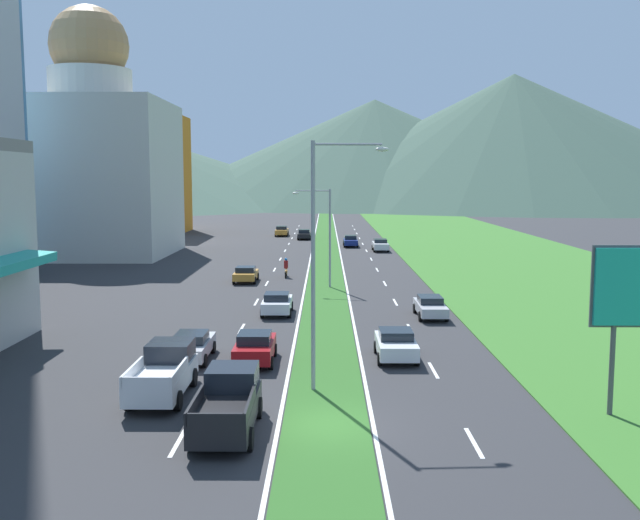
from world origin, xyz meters
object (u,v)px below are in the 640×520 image
(car_8, at_px, (246,274))
(motorcycle_rider, at_px, (286,269))
(street_lamp_near, at_px, (321,250))
(car_4, at_px, (282,231))
(pickup_truck_0, at_px, (164,372))
(pickup_truck_1, at_px, (228,403))
(car_6, at_px, (255,347))
(car_5, at_px, (277,303))
(car_9, at_px, (304,234))
(car_1, at_px, (396,344))
(car_2, at_px, (192,346))
(car_0, at_px, (430,306))
(street_lamp_mid, at_px, (325,230))
(car_7, at_px, (380,245))
(car_3, at_px, (350,241))

(car_8, distance_m, motorcycle_rider, 4.51)
(street_lamp_near, relative_size, car_8, 2.64)
(car_4, xyz_separation_m, pickup_truck_0, (0.15, -81.60, 0.20))
(pickup_truck_0, distance_m, pickup_truck_1, 5.20)
(pickup_truck_0, bearing_deg, car_6, -31.95)
(car_5, distance_m, car_9, 57.91)
(car_1, distance_m, car_2, 10.23)
(car_0, relative_size, pickup_truck_0, 0.84)
(car_4, bearing_deg, pickup_truck_0, -179.89)
(street_lamp_mid, distance_m, car_1, 23.76)
(car_6, height_order, car_8, car_6)
(car_5, height_order, car_7, car_7)
(car_1, height_order, car_9, same)
(car_6, relative_size, car_9, 0.90)
(car_1, bearing_deg, car_3, -179.76)
(car_6, bearing_deg, car_2, 80.79)
(street_lamp_mid, height_order, motorcycle_rider, street_lamp_mid)
(car_3, bearing_deg, car_2, -9.65)
(car_6, bearing_deg, car_8, 7.39)
(car_2, xyz_separation_m, motorcycle_rider, (3.05, 29.51, 0.01))
(car_2, distance_m, car_6, 3.24)
(car_4, height_order, car_7, car_4)
(car_3, distance_m, car_6, 59.60)
(street_lamp_mid, xyz_separation_m, car_0, (6.90, -12.37, -4.08))
(car_3, bearing_deg, car_0, 4.27)
(street_lamp_near, bearing_deg, pickup_truck_1, -124.70)
(car_8, bearing_deg, pickup_truck_1, -174.54)
(car_4, relative_size, car_7, 1.02)
(car_5, relative_size, car_7, 0.88)
(pickup_truck_1, bearing_deg, car_9, -0.24)
(street_lamp_mid, relative_size, car_0, 1.80)
(car_3, relative_size, car_5, 1.16)
(pickup_truck_1, bearing_deg, car_8, 5.46)
(street_lamp_near, relative_size, car_0, 2.34)
(car_1, distance_m, pickup_truck_0, 11.95)
(car_5, distance_m, pickup_truck_0, 17.99)
(car_3, relative_size, pickup_truck_0, 0.88)
(street_lamp_near, xyz_separation_m, car_4, (-6.70, 80.88, -5.26))
(car_5, bearing_deg, car_1, -149.64)
(pickup_truck_0, height_order, pickup_truck_1, same)
(car_4, distance_m, motorcycle_rider, 46.45)
(car_8, bearing_deg, street_lamp_near, -167.86)
(car_6, height_order, motorcycle_rider, motorcycle_rider)
(car_8, bearing_deg, car_7, -27.58)
(pickup_truck_0, distance_m, motorcycle_rider, 35.41)
(car_0, distance_m, car_8, 20.73)
(street_lamp_near, relative_size, pickup_truck_1, 1.96)
(car_5, bearing_deg, car_7, -13.78)
(car_5, xyz_separation_m, car_6, (-0.24, -12.40, 0.03))
(car_0, distance_m, pickup_truck_0, 21.64)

